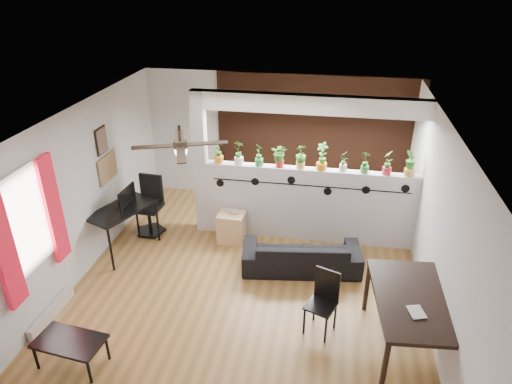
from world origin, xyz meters
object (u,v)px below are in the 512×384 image
(cup, at_px, (234,212))
(potted_plant_6, at_px, (344,160))
(computer_desk, at_px, (122,212))
(coffee_table, at_px, (70,343))
(cube_shelf, at_px, (232,227))
(potted_plant_7, at_px, (366,161))
(ceiling_fan, at_px, (181,147))
(potted_plant_3, at_px, (280,155))
(potted_plant_0, at_px, (219,150))
(potted_plant_2, at_px, (259,154))
(potted_plant_4, at_px, (301,156))
(potted_plant_5, at_px, (322,156))
(potted_plant_8, at_px, (388,162))
(dining_table, at_px, (414,303))
(potted_plant_1, at_px, (239,151))
(office_chair, at_px, (150,209))
(folding_chair, at_px, (324,296))
(potted_plant_9, at_px, (411,162))
(sofa, at_px, (301,254))

(cup, bearing_deg, potted_plant_6, 10.79)
(computer_desk, relative_size, coffee_table, 1.46)
(cube_shelf, height_order, cup, cup)
(potted_plant_7, bearing_deg, ceiling_fan, -144.00)
(potted_plant_3, relative_size, coffee_table, 0.47)
(potted_plant_0, distance_m, cube_shelf, 1.37)
(potted_plant_2, xyz_separation_m, potted_plant_3, (0.35, -0.00, 0.01))
(potted_plant_6, xyz_separation_m, cube_shelf, (-1.83, -0.34, -1.27))
(potted_plant_4, bearing_deg, potted_plant_0, 180.00)
(coffee_table, bearing_deg, potted_plant_5, 50.82)
(potted_plant_8, xyz_separation_m, cup, (-2.49, -0.34, -0.98))
(coffee_table, bearing_deg, dining_table, 13.33)
(dining_table, bearing_deg, potted_plant_1, 137.41)
(cup, height_order, office_chair, office_chair)
(potted_plant_3, distance_m, cube_shelf, 1.55)
(potted_plant_0, distance_m, dining_table, 3.98)
(potted_plant_2, xyz_separation_m, potted_plant_4, (0.70, -0.00, 0.01))
(cup, distance_m, dining_table, 3.43)
(ceiling_fan, relative_size, potted_plant_4, 2.89)
(ceiling_fan, relative_size, folding_chair, 1.32)
(potted_plant_3, relative_size, potted_plant_7, 1.08)
(potted_plant_2, distance_m, potted_plant_4, 0.70)
(potted_plant_7, bearing_deg, potted_plant_8, 0.00)
(potted_plant_6, bearing_deg, potted_plant_3, 180.00)
(potted_plant_5, xyz_separation_m, cup, (-1.43, -0.34, -1.00))
(potted_plant_5, bearing_deg, potted_plant_3, 180.00)
(potted_plant_5, distance_m, potted_plant_6, 0.36)
(computer_desk, distance_m, dining_table, 4.71)
(potted_plant_8, relative_size, cup, 3.49)
(cube_shelf, bearing_deg, office_chair, 179.30)
(office_chair, relative_size, coffee_table, 1.22)
(potted_plant_1, bearing_deg, computer_desk, -152.21)
(potted_plant_4, height_order, dining_table, potted_plant_4)
(potted_plant_4, distance_m, potted_plant_6, 0.70)
(potted_plant_5, xyz_separation_m, coffee_table, (-2.78, -3.41, -1.26))
(potted_plant_6, height_order, office_chair, potted_plant_6)
(potted_plant_1, distance_m, potted_plant_2, 0.35)
(potted_plant_5, height_order, potted_plant_6, potted_plant_5)
(potted_plant_0, xyz_separation_m, potted_plant_8, (2.81, 0.00, -0.01))
(potted_plant_1, relative_size, cup, 3.59)
(potted_plant_2, height_order, potted_plant_3, potted_plant_3)
(potted_plant_9, bearing_deg, dining_table, -93.22)
(sofa, bearing_deg, dining_table, 126.29)
(sofa, bearing_deg, office_chair, -20.97)
(dining_table, distance_m, folding_chair, 1.11)
(potted_plant_1, height_order, cup, potted_plant_1)
(potted_plant_2, distance_m, potted_plant_6, 1.40)
(potted_plant_3, bearing_deg, potted_plant_9, 0.00)
(cube_shelf, bearing_deg, potted_plant_8, 9.35)
(cup, xyz_separation_m, folding_chair, (1.63, -1.90, -0.06))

